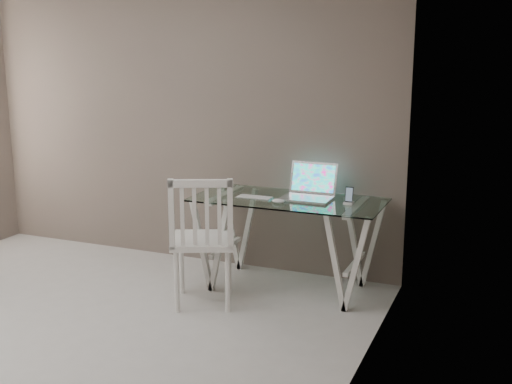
% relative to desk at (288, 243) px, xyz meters
% --- Properties ---
extents(desk, '(1.50, 0.70, 0.75)m').
position_rel_desk_xyz_m(desk, '(0.00, 0.00, 0.00)').
color(desk, silver).
rests_on(desk, ground).
extents(chair, '(0.61, 0.61, 1.01)m').
position_rel_desk_xyz_m(chair, '(-0.45, -0.60, 0.17)').
color(chair, white).
rests_on(chair, ground).
extents(laptop, '(0.39, 0.35, 0.27)m').
position_rel_desk_xyz_m(laptop, '(0.14, 0.11, 0.43)').
color(laptop, silver).
rests_on(laptop, desk).
extents(keyboard, '(0.29, 0.12, 0.01)m').
position_rel_desk_xyz_m(keyboard, '(-0.26, -0.07, 0.37)').
color(keyboard, silver).
rests_on(keyboard, desk).
extents(mouse, '(0.10, 0.06, 0.03)m').
position_rel_desk_xyz_m(mouse, '(-0.02, -0.16, 0.38)').
color(mouse, white).
rests_on(mouse, desk).
extents(phone_dock, '(0.07, 0.07, 0.13)m').
position_rel_desk_xyz_m(phone_dock, '(0.49, 0.01, 0.40)').
color(phone_dock, white).
rests_on(phone_dock, desk).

